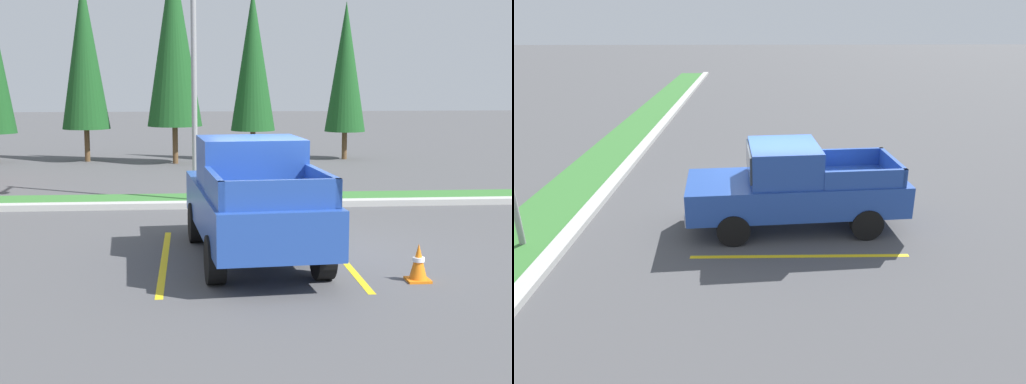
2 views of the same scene
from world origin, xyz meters
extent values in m
plane|color=#4C4C4F|center=(0.00, 0.00, 0.00)|extent=(120.00, 120.00, 0.00)
cube|color=yellow|center=(-2.13, -0.39, 0.00)|extent=(0.12, 4.80, 0.01)
cube|color=yellow|center=(0.97, -0.39, 0.00)|extent=(0.12, 4.80, 0.01)
cube|color=#B2B2AD|center=(0.00, 5.00, 0.07)|extent=(56.00, 0.40, 0.15)
cube|color=#387533|center=(0.00, 6.10, 0.03)|extent=(56.00, 1.80, 0.06)
cylinder|color=black|center=(-1.55, 1.08, 0.38)|extent=(0.34, 0.78, 0.76)
cylinder|color=black|center=(0.14, 1.22, 0.38)|extent=(0.34, 0.78, 0.76)
cylinder|color=black|center=(-1.29, -2.01, 0.38)|extent=(0.34, 0.78, 0.76)
cylinder|color=black|center=(0.40, -1.86, 0.38)|extent=(0.34, 0.78, 0.76)
cube|color=#23479E|center=(-0.58, -0.39, 0.88)|extent=(2.33, 5.34, 0.76)
cube|color=#23479E|center=(-0.60, -0.09, 1.68)|extent=(1.89, 1.74, 0.84)
cube|color=#2D3842|center=(-0.67, 0.72, 1.73)|extent=(1.62, 0.20, 0.63)
cube|color=#23479E|center=(-1.30, -1.91, 1.48)|extent=(0.26, 1.90, 0.44)
cube|color=#23479E|center=(0.39, -1.77, 1.48)|extent=(0.26, 1.90, 0.44)
cube|color=#23479E|center=(-0.38, -2.73, 1.48)|extent=(1.80, 0.25, 0.44)
cube|color=silver|center=(-0.79, 2.15, 0.64)|extent=(1.81, 0.31, 0.28)
cube|color=orange|center=(1.85, -2.12, 0.02)|extent=(0.36, 0.36, 0.04)
cone|color=orange|center=(1.85, -2.12, 0.32)|extent=(0.28, 0.28, 0.56)
cylinder|color=white|center=(1.85, -2.12, 0.35)|extent=(0.19, 0.19, 0.07)
camera|label=1|loc=(-1.65, -13.39, 3.12)|focal=53.50mm
camera|label=2|loc=(-11.02, 0.41, 5.07)|focal=32.55mm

